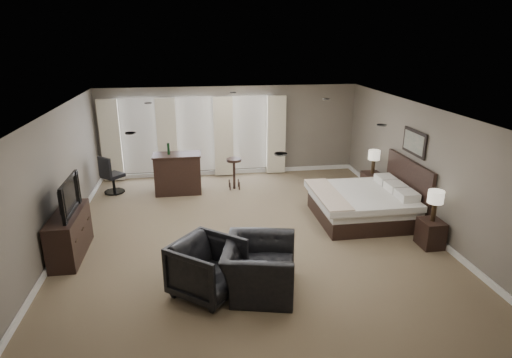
{
  "coord_description": "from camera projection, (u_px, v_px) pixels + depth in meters",
  "views": [
    {
      "loc": [
        -1.07,
        -8.03,
        3.99
      ],
      "look_at": [
        0.2,
        0.4,
        1.1
      ],
      "focal_mm": 30.0,
      "sensor_mm": 36.0,
      "label": 1
    }
  ],
  "objects": [
    {
      "name": "room",
      "position": [
        249.0,
        176.0,
        8.53
      ],
      "size": [
        7.6,
        8.6,
        2.64
      ],
      "color": "brown",
      "rests_on": "ground"
    },
    {
      "name": "window_bay",
      "position": [
        196.0,
        137.0,
        12.27
      ],
      "size": [
        5.25,
        0.2,
        2.3
      ],
      "color": "silver",
      "rests_on": "room"
    },
    {
      "name": "bed",
      "position": [
        361.0,
        191.0,
        9.52
      ],
      "size": [
        2.12,
        2.02,
        1.35
      ],
      "primitive_type": "cube",
      "color": "silver",
      "rests_on": "ground"
    },
    {
      "name": "nightstand_near",
      "position": [
        431.0,
        233.0,
        8.41
      ],
      "size": [
        0.41,
        0.5,
        0.55
      ],
      "primitive_type": "cube",
      "color": "black",
      "rests_on": "ground"
    },
    {
      "name": "nightstand_far",
      "position": [
        371.0,
        184.0,
        11.12
      ],
      "size": [
        0.44,
        0.54,
        0.59
      ],
      "primitive_type": "cube",
      "color": "black",
      "rests_on": "ground"
    },
    {
      "name": "lamp_near",
      "position": [
        435.0,
        206.0,
        8.23
      ],
      "size": [
        0.3,
        0.3,
        0.62
      ],
      "primitive_type": "cube",
      "color": "beige",
      "rests_on": "nightstand_near"
    },
    {
      "name": "lamp_far",
      "position": [
        374.0,
        162.0,
        10.93
      ],
      "size": [
        0.3,
        0.3,
        0.61
      ],
      "primitive_type": "cube",
      "color": "beige",
      "rests_on": "nightstand_far"
    },
    {
      "name": "wall_art",
      "position": [
        414.0,
        142.0,
        9.33
      ],
      "size": [
        0.04,
        0.96,
        0.56
      ],
      "primitive_type": "cube",
      "color": "slate",
      "rests_on": "room"
    },
    {
      "name": "dresser",
      "position": [
        70.0,
        234.0,
        8.01
      ],
      "size": [
        0.48,
        1.49,
        0.86
      ],
      "primitive_type": "cube",
      "color": "black",
      "rests_on": "ground"
    },
    {
      "name": "tv",
      "position": [
        66.0,
        209.0,
        7.85
      ],
      "size": [
        0.66,
        1.15,
        0.15
      ],
      "primitive_type": "imported",
      "rotation": [
        0.0,
        0.0,
        1.57
      ],
      "color": "black",
      "rests_on": "dresser"
    },
    {
      "name": "armchair_near",
      "position": [
        259.0,
        260.0,
        6.86
      ],
      "size": [
        1.11,
        1.44,
        1.12
      ],
      "primitive_type": "imported",
      "rotation": [
        0.0,
        0.0,
        1.34
      ],
      "color": "black",
      "rests_on": "ground"
    },
    {
      "name": "armchair_far",
      "position": [
        207.0,
        266.0,
        6.8
      ],
      "size": [
        1.33,
        1.34,
        1.01
      ],
      "primitive_type": "imported",
      "rotation": [
        0.0,
        0.0,
        0.89
      ],
      "color": "black",
      "rests_on": "ground"
    },
    {
      "name": "bar_counter",
      "position": [
        178.0,
        173.0,
        11.18
      ],
      "size": [
        1.23,
        0.64,
        1.07
      ],
      "primitive_type": "cube",
      "color": "black",
      "rests_on": "ground"
    },
    {
      "name": "bar_stool_left",
      "position": [
        168.0,
        173.0,
        11.68
      ],
      "size": [
        0.47,
        0.47,
        0.78
      ],
      "primitive_type": "cube",
      "rotation": [
        0.0,
        0.0,
        0.31
      ],
      "color": "black",
      "rests_on": "ground"
    },
    {
      "name": "bar_stool_right",
      "position": [
        234.0,
        174.0,
        11.53
      ],
      "size": [
        0.5,
        0.5,
        0.84
      ],
      "primitive_type": "cube",
      "rotation": [
        0.0,
        0.0,
        -0.31
      ],
      "color": "black",
      "rests_on": "ground"
    },
    {
      "name": "desk_chair",
      "position": [
        113.0,
        174.0,
        11.19
      ],
      "size": [
        0.73,
        0.73,
        1.02
      ],
      "primitive_type": "cube",
      "rotation": [
        0.0,
        0.0,
        2.39
      ],
      "color": "black",
      "rests_on": "ground"
    }
  ]
}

